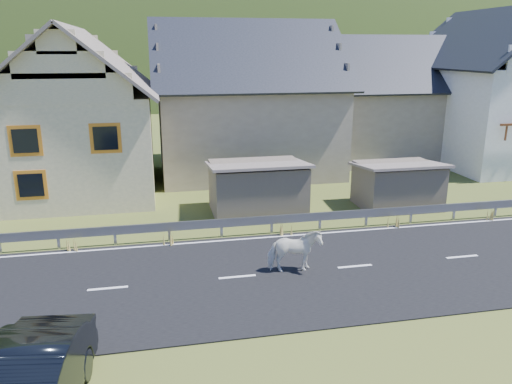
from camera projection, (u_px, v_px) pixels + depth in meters
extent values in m
plane|color=#36461B|center=(355.00, 268.00, 16.73)|extent=(160.00, 160.00, 0.00)
cube|color=black|center=(355.00, 267.00, 16.72)|extent=(60.00, 7.00, 0.04)
cube|color=silver|center=(355.00, 266.00, 16.71)|extent=(60.00, 6.60, 0.01)
cube|color=#93969B|center=(320.00, 216.00, 20.03)|extent=(28.00, 0.08, 0.34)
cube|color=#93969B|center=(58.00, 240.00, 18.18)|extent=(0.10, 0.06, 0.70)
cube|color=#93969B|center=(115.00, 236.00, 18.57)|extent=(0.10, 0.06, 0.70)
cube|color=#93969B|center=(169.00, 232.00, 18.96)|extent=(0.10, 0.06, 0.70)
cube|color=#93969B|center=(221.00, 229.00, 19.34)|extent=(0.10, 0.06, 0.70)
cube|color=#93969B|center=(272.00, 225.00, 19.73)|extent=(0.10, 0.06, 0.70)
cube|color=#93969B|center=(320.00, 222.00, 20.11)|extent=(0.10, 0.06, 0.70)
cube|color=#93969B|center=(366.00, 218.00, 20.50)|extent=(0.10, 0.06, 0.70)
cube|color=#93969B|center=(411.00, 215.00, 20.88)|extent=(0.10, 0.06, 0.70)
cube|color=#93969B|center=(454.00, 212.00, 21.27)|extent=(0.10, 0.06, 0.70)
cube|color=#93969B|center=(495.00, 209.00, 21.66)|extent=(0.10, 0.06, 0.70)
cube|color=#6C604F|center=(257.00, 188.00, 22.16)|extent=(4.30, 3.30, 2.40)
cube|color=#6C604F|center=(397.00, 186.00, 22.97)|extent=(3.80, 2.90, 2.20)
cube|color=beige|center=(82.00, 142.00, 25.41)|extent=(7.00, 9.00, 5.00)
cube|color=orange|center=(25.00, 141.00, 20.61)|extent=(1.30, 0.12, 1.30)
cube|color=orange|center=(106.00, 138.00, 21.23)|extent=(1.30, 0.12, 1.30)
cube|color=orange|center=(31.00, 185.00, 21.14)|extent=(1.30, 0.12, 1.30)
cube|color=gray|center=(37.00, 59.00, 25.31)|extent=(0.70, 0.70, 2.40)
cube|color=gray|center=(245.00, 128.00, 29.97)|extent=(10.00, 9.00, 5.00)
cube|color=gray|center=(384.00, 122.00, 33.83)|extent=(9.00, 8.00, 4.60)
cube|color=white|center=(493.00, 115.00, 31.97)|extent=(8.00, 10.00, 6.00)
ellipsoid|color=#203A13|center=(184.00, 122.00, 192.70)|extent=(440.00, 280.00, 260.00)
imported|color=white|center=(294.00, 251.00, 16.13)|extent=(0.84, 1.73, 1.44)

